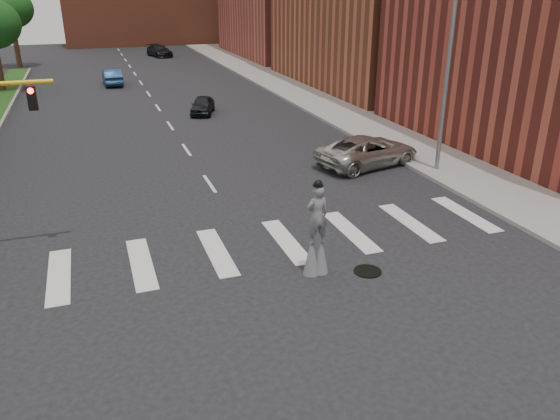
{
  "coord_description": "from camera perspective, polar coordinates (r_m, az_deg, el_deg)",
  "views": [
    {
      "loc": [
        -4.8,
        -15.73,
        8.59
      ],
      "look_at": [
        0.69,
        0.0,
        1.7
      ],
      "focal_mm": 35.0,
      "sensor_mm": 36.0,
      "label": 1
    }
  ],
  "objects": [
    {
      "name": "ground_plane",
      "position": [
        18.56,
        -2.03,
        -5.13
      ],
      "size": [
        160.0,
        160.0,
        0.0
      ],
      "primitive_type": "plane",
      "color": "black",
      "rests_on": "ground"
    },
    {
      "name": "stilt_performer",
      "position": [
        17.14,
        3.85,
        -2.7
      ],
      "size": [
        0.84,
        0.53,
        3.17
      ],
      "rotation": [
        0.0,
        0.0,
        3.17
      ],
      "color": "#372516",
      "rests_on": "ground"
    },
    {
      "name": "manhole",
      "position": [
        17.97,
        9.14,
        -6.34
      ],
      "size": [
        0.9,
        0.9,
        0.04
      ],
      "primitive_type": "cylinder",
      "color": "black",
      "rests_on": "ground"
    },
    {
      "name": "streetlight",
      "position": [
        27.06,
        16.94,
        13.69
      ],
      "size": [
        2.05,
        0.2,
        9.0
      ],
      "color": "slate",
      "rests_on": "ground"
    },
    {
      "name": "sidewalk_right",
      "position": [
        45.06,
        3.77,
        11.55
      ],
      "size": [
        5.0,
        90.0,
        0.18
      ],
      "primitive_type": "cube",
      "color": "gray",
      "rests_on": "ground"
    },
    {
      "name": "car_mid",
      "position": [
        53.93,
        -17.13,
        13.14
      ],
      "size": [
        1.69,
        4.5,
        1.47
      ],
      "primitive_type": "imported",
      "rotation": [
        0.0,
        0.0,
        3.17
      ],
      "color": "navy",
      "rests_on": "ground"
    },
    {
      "name": "suv_crossing",
      "position": [
        28.28,
        9.18,
        6.12
      ],
      "size": [
        5.97,
        3.81,
        1.53
      ],
      "primitive_type": "imported",
      "rotation": [
        0.0,
        0.0,
        1.82
      ],
      "color": "#B6B4AC",
      "rests_on": "ground"
    },
    {
      "name": "car_far",
      "position": [
        74.79,
        -12.5,
        15.94
      ],
      "size": [
        3.21,
        5.35,
        1.45
      ],
      "primitive_type": "imported",
      "rotation": [
        0.0,
        0.0,
        0.25
      ],
      "color": "black",
      "rests_on": "ground"
    },
    {
      "name": "tree_7",
      "position": [
        69.27,
        -26.4,
        18.29
      ],
      "size": [
        4.88,
        4.88,
        8.28
      ],
      "color": "#372516",
      "rests_on": "ground"
    },
    {
      "name": "car_near",
      "position": [
        40.13,
        -8.09,
        10.79
      ],
      "size": [
        2.58,
        3.88,
        1.23
      ],
      "primitive_type": "imported",
      "rotation": [
        0.0,
        0.0,
        -0.34
      ],
      "color": "black",
      "rests_on": "ground"
    }
  ]
}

